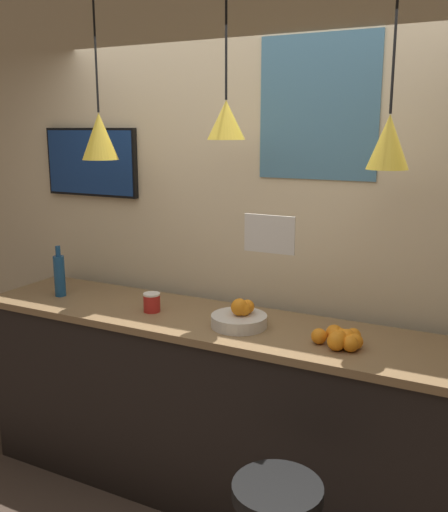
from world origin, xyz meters
TOP-DOWN VIEW (x-y plane):
  - back_wall at (0.00, 1.15)m, footprint 8.00×0.06m
  - service_counter at (0.00, 0.73)m, footprint 2.90×0.61m
  - fruit_bowl at (0.11, 0.70)m, footprint 0.29×0.29m
  - orange_pile at (0.64, 0.67)m, footprint 0.24×0.21m
  - juice_bottle at (-1.09, 0.69)m, footprint 0.07×0.07m
  - spread_jar at (-0.43, 0.69)m, footprint 0.09×0.09m
  - pendant_lamp_left at (-0.79, 0.75)m, footprint 0.20×0.20m
  - pendant_lamp_middle at (0.00, 0.75)m, footprint 0.19×0.19m
  - pendant_lamp_right at (0.79, 0.75)m, footprint 0.18×0.18m
  - mounted_tv at (-1.15, 1.10)m, footprint 0.70×0.04m
  - hanging_menu_board at (0.34, 0.50)m, footprint 0.24×0.01m
  - wall_poster at (0.35, 1.11)m, footprint 0.64×0.01m

SIDE VIEW (x-z plane):
  - service_counter at x=0.00m, z-range 0.00..1.03m
  - orange_pile at x=0.64m, z-range 1.03..1.11m
  - fruit_bowl at x=0.11m, z-range 1.01..1.16m
  - spread_jar at x=-0.43m, z-range 1.03..1.14m
  - juice_bottle at x=-1.09m, z-range 1.01..1.32m
  - back_wall at x=0.00m, z-range 0.00..2.90m
  - hanging_menu_board at x=0.34m, z-range 1.48..1.65m
  - mounted_tv at x=-1.15m, z-range 1.59..2.02m
  - pendant_lamp_right at x=0.79m, z-range 1.49..2.45m
  - pendant_lamp_left at x=-0.79m, z-range 1.50..2.46m
  - pendant_lamp_middle at x=0.00m, z-range 1.65..2.48m
  - wall_poster at x=0.35m, z-range 1.76..2.49m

